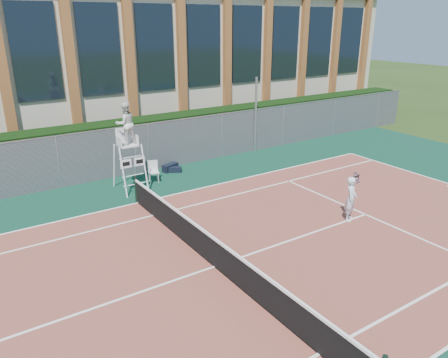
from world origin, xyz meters
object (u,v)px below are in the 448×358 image
plastic_chair (153,169)px  tennis_player (351,198)px  umpire_chair (126,126)px  steel_pole (256,115)px

plastic_chair → tennis_player: bearing=-61.0°
umpire_chair → steel_pole: bearing=12.1°
tennis_player → umpire_chair: bearing=126.8°
steel_pole → tennis_player: bearing=-105.7°
tennis_player → steel_pole: bearing=74.3°
steel_pole → umpire_chair: size_ratio=1.06×
plastic_chair → tennis_player: (4.06, -7.32, 0.27)m
steel_pole → umpire_chair: bearing=-167.9°
plastic_chair → tennis_player: tennis_player is taller
umpire_chair → tennis_player: (5.25, -7.00, -1.85)m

